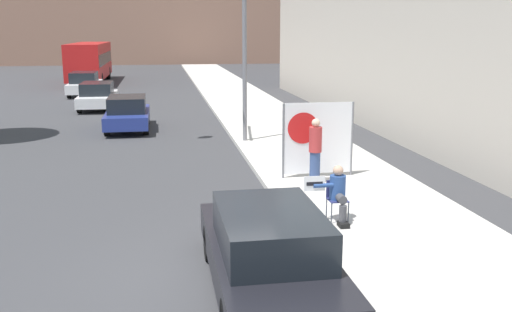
# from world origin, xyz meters

# --- Properties ---
(ground_plane) EXTENTS (160.00, 160.00, 0.00)m
(ground_plane) POSITION_xyz_m (0.00, 0.00, 0.00)
(ground_plane) COLOR #38383A
(sidewalk_curb) EXTENTS (4.15, 90.00, 0.15)m
(sidewalk_curb) POSITION_xyz_m (3.97, 15.00, 0.08)
(sidewalk_curb) COLOR beige
(sidewalk_curb) RESTS_ON ground_plane
(seated_protester) EXTENTS (0.96, 0.77, 1.20)m
(seated_protester) POSITION_xyz_m (2.86, 2.17, 0.80)
(seated_protester) COLOR #474C56
(seated_protester) RESTS_ON sidewalk_curb
(jogger_on_sidewalk) EXTENTS (0.34, 0.34, 1.73)m
(jogger_on_sidewalk) POSITION_xyz_m (3.22, 5.30, 1.03)
(jogger_on_sidewalk) COLOR #334775
(jogger_on_sidewalk) RESTS_ON sidewalk_curb
(protest_banner) EXTENTS (2.01, 0.06, 2.07)m
(protest_banner) POSITION_xyz_m (3.45, 5.92, 1.24)
(protest_banner) COLOR slate
(protest_banner) RESTS_ON sidewalk_curb
(traffic_light_pole) EXTENTS (3.58, 3.34, 6.22)m
(traffic_light_pole) POSITION_xyz_m (1.07, 11.70, 4.36)
(traffic_light_pole) COLOR slate
(traffic_light_pole) RESTS_ON sidewalk_curb
(parked_car_curbside) EXTENTS (1.79, 4.74, 1.43)m
(parked_car_curbside) POSITION_xyz_m (0.83, -0.62, 0.72)
(parked_car_curbside) COLOR black
(parked_car_curbside) RESTS_ON ground_plane
(car_on_road_nearest) EXTENTS (1.76, 4.32, 1.43)m
(car_on_road_nearest) POSITION_xyz_m (-2.14, 15.49, 0.71)
(car_on_road_nearest) COLOR navy
(car_on_road_nearest) RESTS_ON ground_plane
(car_on_road_midblock) EXTENTS (1.82, 4.57, 1.43)m
(car_on_road_midblock) POSITION_xyz_m (-4.06, 22.43, 0.72)
(car_on_road_midblock) COLOR white
(car_on_road_midblock) RESTS_ON ground_plane
(car_on_road_distant) EXTENTS (1.83, 4.73, 1.51)m
(car_on_road_distant) POSITION_xyz_m (-5.54, 29.33, 0.75)
(car_on_road_distant) COLOR white
(car_on_road_distant) RESTS_ON ground_plane
(city_bus_on_road) EXTENTS (2.48, 11.29, 3.14)m
(city_bus_on_road) POSITION_xyz_m (-6.18, 38.64, 1.81)
(city_bus_on_road) COLOR red
(city_bus_on_road) RESTS_ON ground_plane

